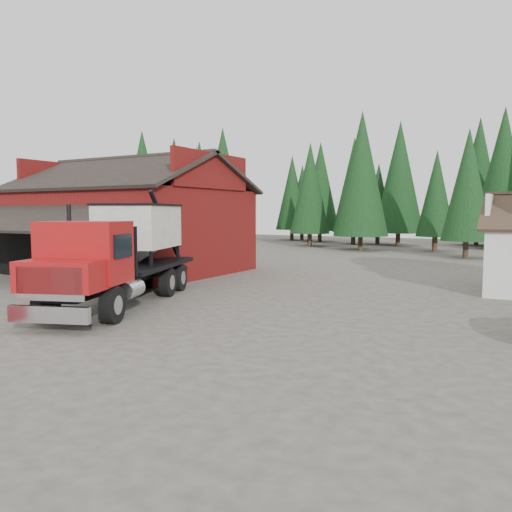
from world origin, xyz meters
The scene contains 7 objects.
ground centered at (0.00, 0.00, 0.00)m, with size 120.00×120.00×0.00m, color #484239.
red_barn centered at (-11.00, 9.90, 2.69)m, with size 12.80×13.63×7.18m.
conifer_backdrop centered at (0.00, 42.00, 0.00)m, with size 76.00×16.00×16.00m, color black, non-canonical shape.
near_pine_a centered at (-22.00, 28.00, 6.39)m, with size 4.40×4.40×11.40m.
near_pine_b centered at (6.00, 30.00, 5.89)m, with size 3.96×3.96×10.40m.
near_pine_d centered at (-4.00, 34.00, 7.39)m, with size 5.28×5.28×13.40m.
feed_truck centered at (-3.50, 1.40, 2.19)m, with size 6.15×10.69×4.69m.
Camera 1 is at (10.91, -13.28, 3.68)m, focal length 35.00 mm.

